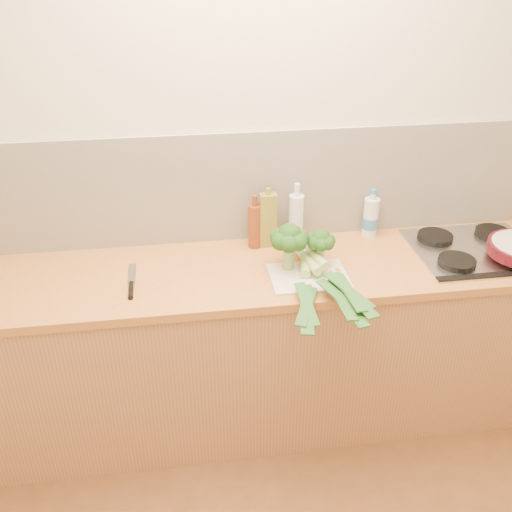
{
  "coord_description": "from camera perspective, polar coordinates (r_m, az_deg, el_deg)",
  "views": [
    {
      "loc": [
        -0.35,
        -0.98,
        2.24
      ],
      "look_at": [
        -0.05,
        1.1,
        1.02
      ],
      "focal_mm": 40.0,
      "sensor_mm": 36.0,
      "label": 1
    }
  ],
  "objects": [
    {
      "name": "room_shell",
      "position": [
        2.72,
        -0.18,
        6.9
      ],
      "size": [
        3.5,
        3.5,
        3.5
      ],
      "color": "beige",
      "rests_on": "ground"
    },
    {
      "name": "counter",
      "position": [
        2.85,
        0.67,
        -8.88
      ],
      "size": [
        3.2,
        0.62,
        0.9
      ],
      "color": "#A97146",
      "rests_on": "ground"
    },
    {
      "name": "gas_hob",
      "position": [
        2.9,
        21.11,
        0.65
      ],
      "size": [
        0.58,
        0.5,
        0.04
      ],
      "color": "silver",
      "rests_on": "counter"
    },
    {
      "name": "chopping_board",
      "position": [
        2.52,
        5.29,
        -2.05
      ],
      "size": [
        0.34,
        0.25,
        0.01
      ],
      "primitive_type": "cube",
      "rotation": [
        0.0,
        0.0,
        0.0
      ],
      "color": "beige",
      "rests_on": "counter"
    },
    {
      "name": "broccoli_left",
      "position": [
        2.49,
        3.36,
        1.72
      ],
      "size": [
        0.17,
        0.17,
        0.22
      ],
      "color": "#84A35F",
      "rests_on": "chopping_board"
    },
    {
      "name": "broccoli_right",
      "position": [
        2.54,
        6.48,
        1.45
      ],
      "size": [
        0.13,
        0.13,
        0.18
      ],
      "color": "#84A35F",
      "rests_on": "chopping_board"
    },
    {
      "name": "leek_front",
      "position": [
        2.5,
        4.97,
        -1.64
      ],
      "size": [
        0.2,
        0.72,
        0.04
      ],
      "rotation": [
        0.0,
        0.0,
        -0.2
      ],
      "color": "white",
      "rests_on": "chopping_board"
    },
    {
      "name": "leek_mid",
      "position": [
        2.47,
        6.22,
        -1.59
      ],
      "size": [
        0.19,
        0.68,
        0.04
      ],
      "rotation": [
        0.0,
        0.0,
        0.19
      ],
      "color": "white",
      "rests_on": "chopping_board"
    },
    {
      "name": "leek_back",
      "position": [
        2.46,
        7.23,
        -1.3
      ],
      "size": [
        0.19,
        0.62,
        0.04
      ],
      "rotation": [
        0.0,
        0.0,
        0.22
      ],
      "color": "white",
      "rests_on": "chopping_board"
    },
    {
      "name": "chefs_knife",
      "position": [
        2.5,
        -12.37,
        -2.97
      ],
      "size": [
        0.04,
        0.29,
        0.02
      ],
      "rotation": [
        0.0,
        0.0,
        0.02
      ],
      "color": "silver",
      "rests_on": "counter"
    },
    {
      "name": "oil_tin",
      "position": [
        2.7,
        1.2,
        3.63
      ],
      "size": [
        0.08,
        0.05,
        0.3
      ],
      "color": "olive",
      "rests_on": "counter"
    },
    {
      "name": "glass_bottle",
      "position": [
        2.72,
        4.02,
        3.7
      ],
      "size": [
        0.07,
        0.07,
        0.32
      ],
      "color": "silver",
      "rests_on": "counter"
    },
    {
      "name": "amber_bottle",
      "position": [
        2.7,
        -0.11,
        3.09
      ],
      "size": [
        0.06,
        0.06,
        0.27
      ],
      "color": "maroon",
      "rests_on": "counter"
    },
    {
      "name": "water_bottle",
      "position": [
        2.87,
        11.38,
        3.74
      ],
      "size": [
        0.08,
        0.08,
        0.23
      ],
      "color": "silver",
      "rests_on": "counter"
    }
  ]
}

